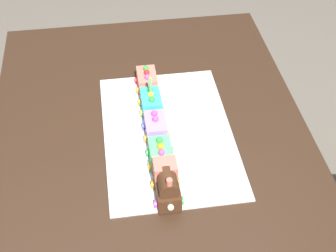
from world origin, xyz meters
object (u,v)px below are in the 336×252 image
cake_car_tanker_mint_green (161,154)px  cake_car_flatbed_coral (147,80)px  cake_locomotive (167,184)px  cake_car_caboose_lavender (156,127)px  cake_car_gondola_turquoise (151,102)px  birthday_candle (150,83)px  dining_table (153,164)px

cake_car_tanker_mint_green → cake_car_flatbed_coral: bearing=0.0°
cake_locomotive → cake_car_tanker_mint_green: cake_locomotive is taller
cake_car_tanker_mint_green → cake_car_caboose_lavender: 0.12m
cake_car_gondola_turquoise → cake_car_flatbed_coral: (0.12, 0.00, 0.00)m
cake_car_tanker_mint_green → cake_car_flatbed_coral: size_ratio=1.00×
birthday_candle → cake_car_gondola_turquoise: bearing=-180.0°
dining_table → birthday_candle: size_ratio=21.88×
cake_car_flatbed_coral → birthday_candle: bearing=180.0°
dining_table → cake_car_flatbed_coral: cake_car_flatbed_coral is taller
cake_car_caboose_lavender → cake_car_flatbed_coral: size_ratio=1.00×
dining_table → cake_car_caboose_lavender: (0.03, -0.01, 0.14)m
dining_table → cake_car_flatbed_coral: 0.30m
cake_car_flatbed_coral → birthday_candle: size_ratio=1.56×
cake_car_gondola_turquoise → birthday_candle: (0.01, 0.00, 0.07)m
cake_car_flatbed_coral → cake_car_gondola_turquoise: bearing=180.0°
cake_locomotive → cake_car_flatbed_coral: size_ratio=1.40×
dining_table → cake_car_gondola_turquoise: (0.15, -0.01, 0.14)m
cake_locomotive → cake_car_caboose_lavender: cake_locomotive is taller
cake_locomotive → birthday_candle: bearing=0.0°
dining_table → cake_car_gondola_turquoise: size_ratio=14.00×
birthday_candle → dining_table: bearing=174.6°
dining_table → cake_locomotive: size_ratio=10.00×
dining_table → cake_locomotive: 0.27m
cake_car_caboose_lavender → cake_car_gondola_turquoise: (0.12, 0.00, 0.00)m
cake_car_flatbed_coral → birthday_candle: birthday_candle is taller
cake_car_tanker_mint_green → cake_car_flatbed_coral: 0.35m
cake_locomotive → cake_car_caboose_lavender: size_ratio=1.40×
cake_car_caboose_lavender → birthday_candle: 0.15m
cake_car_gondola_turquoise → birthday_candle: bearing=0.0°
dining_table → cake_car_caboose_lavender: cake_car_caboose_lavender is taller
dining_table → cake_car_gondola_turquoise: cake_car_gondola_turquoise is taller
dining_table → cake_car_tanker_mint_green: bearing=-170.8°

